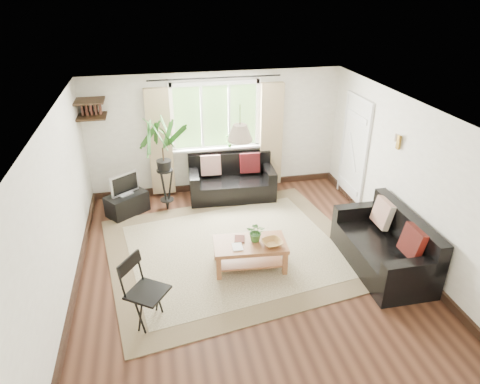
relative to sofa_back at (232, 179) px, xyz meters
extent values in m
plane|color=black|center=(-0.22, -2.27, -0.39)|extent=(5.50, 5.50, 0.00)
plane|color=white|center=(-0.22, -2.27, 2.01)|extent=(5.50, 5.50, 0.00)
cube|color=silver|center=(-0.22, 0.48, 0.81)|extent=(5.00, 0.02, 2.40)
cube|color=silver|center=(-0.22, -5.02, 0.81)|extent=(5.00, 0.02, 2.40)
cube|color=silver|center=(-2.72, -2.27, 0.81)|extent=(0.02, 5.50, 2.40)
cube|color=silver|center=(2.28, -2.27, 0.81)|extent=(0.02, 5.50, 2.40)
cube|color=beige|center=(-0.31, -1.87, -0.38)|extent=(4.37, 3.90, 0.02)
cube|color=silver|center=(2.25, -0.57, 0.61)|extent=(0.06, 0.96, 2.06)
imported|color=#356729|center=(-0.07, -2.32, 0.20)|extent=(0.34, 0.32, 0.30)
imported|color=#A17237|center=(0.13, -2.48, 0.09)|extent=(0.35, 0.35, 0.07)
imported|color=white|center=(-0.45, -2.43, 0.06)|extent=(0.16, 0.21, 0.02)
imported|color=#572C23|center=(-0.38, -2.22, 0.06)|extent=(0.19, 0.23, 0.02)
cube|color=black|center=(-2.03, -0.27, -0.19)|extent=(0.84, 0.77, 0.39)
imported|color=#2D6023|center=(0.03, 0.36, 0.67)|extent=(0.14, 0.10, 0.27)
camera|label=1|loc=(-1.40, -7.53, 3.57)|focal=32.00mm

